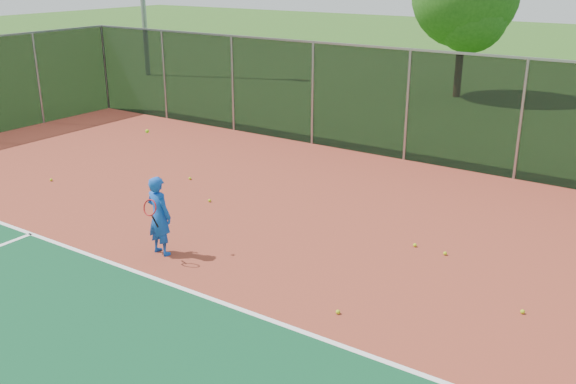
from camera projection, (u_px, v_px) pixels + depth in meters
The scene contains 10 objects.
court_apron at pixel (295, 380), 8.36m from camera, with size 30.00×20.00×0.02m, color #933825.
fence_back at pixel (521, 119), 15.64m from camera, with size 30.00×0.06×3.03m.
tennis_player at pixel (159, 216), 11.74m from camera, with size 0.59×0.61×2.32m.
practice_ball_0 at pixel (445, 253), 11.90m from camera, with size 0.07×0.07×0.07m, color #A8C517.
practice_ball_1 at pixel (523, 312), 9.91m from camera, with size 0.07×0.07×0.07m, color #A8C517.
practice_ball_2 at pixel (338, 312), 9.90m from camera, with size 0.07×0.07×0.07m, color #A8C517.
practice_ball_3 at pixel (51, 180), 15.96m from camera, with size 0.07×0.07×0.07m, color #A8C517.
practice_ball_5 at pixel (415, 245), 12.25m from camera, with size 0.07×0.07×0.07m, color #A8C517.
practice_ball_6 at pixel (190, 178), 16.06m from camera, with size 0.07×0.07×0.07m, color #A8C517.
practice_ball_7 at pixel (210, 201), 14.56m from camera, with size 0.07×0.07×0.07m, color #A8C517.
Camera 1 is at (3.87, -3.89, 5.13)m, focal length 40.00 mm.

